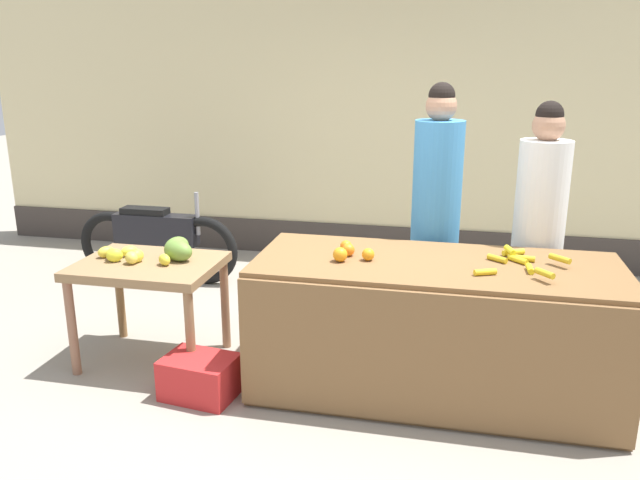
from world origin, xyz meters
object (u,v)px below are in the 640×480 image
object	(u,v)px
vendor_woman_blue_shirt	(435,218)
parked_motorcycle	(157,240)
vendor_woman_white_shirt	(538,234)
produce_sack	(284,290)
produce_crate	(200,377)

from	to	relation	value
vendor_woman_blue_shirt	parked_motorcycle	bearing A→B (deg)	161.82
vendor_woman_blue_shirt	vendor_woman_white_shirt	distance (m)	0.69
vendor_woman_white_shirt	produce_sack	size ratio (longest dim) A/B	3.06
produce_sack	produce_crate	bearing A→B (deg)	-99.94
produce_crate	produce_sack	size ratio (longest dim) A/B	0.76
vendor_woman_blue_shirt	produce_sack	xyz separation A→B (m)	(-1.15, 0.10, -0.67)
parked_motorcycle	produce_sack	bearing A→B (deg)	-27.34
parked_motorcycle	produce_crate	world-z (taller)	parked_motorcycle
vendor_woman_blue_shirt	produce_crate	world-z (taller)	vendor_woman_blue_shirt
vendor_woman_blue_shirt	produce_crate	bearing A→B (deg)	-141.28
vendor_woman_white_shirt	produce_sack	distance (m)	1.94
parked_motorcycle	produce_crate	size ratio (longest dim) A/B	3.64
vendor_woman_white_shirt	parked_motorcycle	size ratio (longest dim) A/B	1.11
vendor_woman_white_shirt	produce_sack	bearing A→B (deg)	175.41
vendor_woman_blue_shirt	produce_sack	world-z (taller)	vendor_woman_blue_shirt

